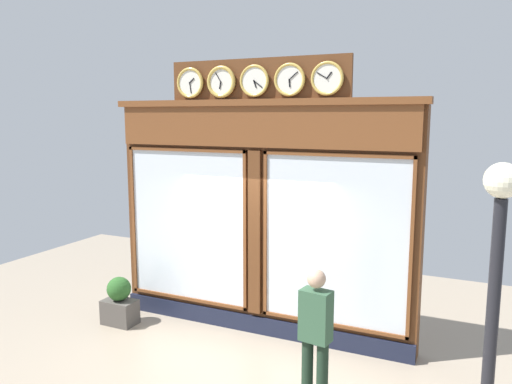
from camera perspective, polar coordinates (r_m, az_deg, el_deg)
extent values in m
cube|color=#5B3319|center=(7.93, 0.46, -3.33)|extent=(4.95, 0.30, 3.60)
cube|color=#191E33|center=(8.29, -0.06, -14.85)|extent=(4.95, 0.08, 0.28)
cube|color=brown|center=(7.59, -0.13, 7.46)|extent=(4.85, 0.08, 0.62)
cube|color=brown|center=(7.61, -0.06, 10.18)|extent=(5.05, 0.20, 0.10)
cube|color=silver|center=(7.39, 8.90, -5.61)|extent=(2.13, 0.02, 2.48)
cube|color=brown|center=(7.17, 9.09, 4.20)|extent=(2.23, 0.04, 0.05)
cube|color=brown|center=(7.78, 8.64, -14.71)|extent=(2.23, 0.04, 0.05)
cube|color=brown|center=(7.16, 17.30, -6.37)|extent=(0.05, 0.04, 2.58)
cube|color=brown|center=(7.73, 1.07, -4.87)|extent=(0.05, 0.04, 2.58)
cube|color=silver|center=(8.42, -7.88, -3.83)|extent=(2.13, 0.02, 2.48)
cube|color=brown|center=(8.22, -8.13, 4.78)|extent=(2.23, 0.04, 0.05)
cube|color=brown|center=(8.76, -7.77, -11.96)|extent=(2.23, 0.04, 0.05)
cube|color=brown|center=(9.03, -13.77, -3.15)|extent=(0.05, 0.04, 2.58)
cube|color=brown|center=(7.88, -1.27, -4.62)|extent=(0.05, 0.04, 2.58)
cube|color=#5B3319|center=(7.81, -0.09, -4.73)|extent=(0.20, 0.10, 2.58)
cube|color=#5B3319|center=(7.66, 0.06, 12.53)|extent=(2.91, 0.06, 0.67)
cylinder|color=white|center=(7.18, 8.12, 12.70)|extent=(0.40, 0.02, 0.40)
torus|color=gold|center=(7.18, 8.11, 12.71)|extent=(0.47, 0.04, 0.47)
cube|color=black|center=(7.16, 8.35, 13.05)|extent=(0.08, 0.01, 0.10)
cube|color=black|center=(7.19, 7.52, 13.05)|extent=(0.15, 0.01, 0.09)
sphere|color=black|center=(7.17, 8.08, 12.72)|extent=(0.02, 0.02, 0.02)
cylinder|color=white|center=(7.37, 3.85, 12.67)|extent=(0.40, 0.02, 0.40)
torus|color=gold|center=(7.36, 3.84, 12.67)|extent=(0.48, 0.05, 0.48)
cube|color=black|center=(7.35, 3.84, 12.26)|extent=(0.03, 0.01, 0.11)
cube|color=black|center=(7.33, 4.29, 13.10)|extent=(0.14, 0.01, 0.12)
sphere|color=black|center=(7.35, 3.79, 12.68)|extent=(0.02, 0.02, 0.02)
cylinder|color=white|center=(7.59, -0.20, 12.57)|extent=(0.40, 0.02, 0.40)
torus|color=gold|center=(7.58, -0.21, 12.57)|extent=(0.47, 0.04, 0.47)
cube|color=black|center=(7.56, -0.12, 12.20)|extent=(0.05, 0.01, 0.11)
cube|color=black|center=(7.54, 0.23, 12.21)|extent=(0.14, 0.01, 0.11)
sphere|color=black|center=(7.57, -0.26, 12.58)|extent=(0.02, 0.02, 0.02)
cylinder|color=white|center=(7.84, -3.99, 12.42)|extent=(0.40, 0.02, 0.40)
torus|color=gold|center=(7.84, -4.00, 12.42)|extent=(0.49, 0.06, 0.49)
cube|color=black|center=(7.83, -4.11, 12.04)|extent=(0.04, 0.01, 0.11)
cube|color=black|center=(7.85, -4.35, 12.93)|extent=(0.10, 0.01, 0.15)
sphere|color=black|center=(7.82, -4.06, 12.43)|extent=(0.02, 0.02, 0.02)
cylinder|color=white|center=(8.12, -7.53, 12.24)|extent=(0.40, 0.02, 0.40)
torus|color=gold|center=(8.12, -7.54, 12.24)|extent=(0.48, 0.05, 0.48)
cube|color=black|center=(8.09, -7.34, 12.50)|extent=(0.09, 0.01, 0.08)
cube|color=black|center=(8.10, -7.50, 11.66)|extent=(0.04, 0.01, 0.17)
sphere|color=black|center=(8.11, -7.60, 12.24)|extent=(0.02, 0.02, 0.02)
cylinder|color=#1C2F21|center=(6.43, 5.87, -19.60)|extent=(0.14, 0.14, 0.82)
cylinder|color=#1C2F21|center=(6.35, 7.56, -20.02)|extent=(0.14, 0.14, 0.82)
cube|color=#33563D|center=(6.08, 6.83, -13.83)|extent=(0.39, 0.27, 0.62)
sphere|color=tan|center=(5.92, 6.91, -9.80)|extent=(0.22, 0.22, 0.22)
cylinder|color=black|center=(4.69, 24.98, -17.93)|extent=(0.10, 0.10, 2.82)
sphere|color=#F4EFCC|center=(4.26, 26.31, 1.19)|extent=(0.28, 0.28, 0.28)
cube|color=#4C4742|center=(8.89, -15.26, -13.06)|extent=(0.56, 0.36, 0.41)
sphere|color=#285623|center=(8.75, -15.37, -10.60)|extent=(0.40, 0.40, 0.40)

